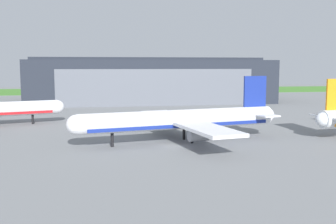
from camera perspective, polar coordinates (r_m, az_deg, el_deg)
The scene contains 4 objects.
ground_plane at distance 71.81m, azimuth 0.73°, elevation -4.86°, with size 440.00×440.00×0.00m, color slate.
grass_field_strip at distance 232.15m, azimuth -6.44°, elevation 3.04°, with size 440.00×56.00×0.08m, color #46822E.
maintenance_hangar at distance 162.25m, azimuth -2.60°, elevation 4.50°, with size 92.59×40.67×17.66m.
airliner_near_left at distance 75.03m, azimuth 1.86°, elevation -1.16°, with size 40.92×35.73×12.26m.
Camera 1 is at (-12.57, -69.25, 14.26)m, focal length 42.72 mm.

